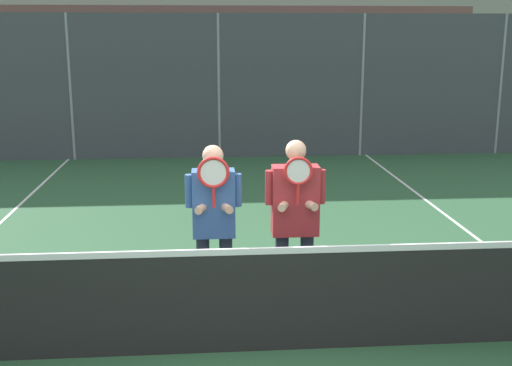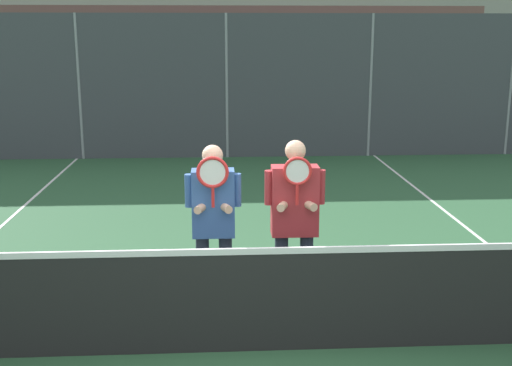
% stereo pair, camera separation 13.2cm
% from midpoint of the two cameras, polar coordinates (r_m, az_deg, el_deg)
% --- Properties ---
extents(ground_plane, '(120.00, 120.00, 0.00)m').
position_cam_midpoint_polar(ground_plane, '(5.90, -1.64, -14.70)').
color(ground_plane, '#2D5B38').
extents(hill_distant, '(114.53, 63.63, 22.27)m').
position_cam_midpoint_polar(hill_distant, '(54.39, -4.36, 10.23)').
color(hill_distant, slate).
rests_on(hill_distant, ground_plane).
extents(clubhouse_building, '(19.75, 5.50, 3.58)m').
position_cam_midpoint_polar(clubhouse_building, '(22.85, -8.66, 10.65)').
color(clubhouse_building, beige).
rests_on(clubhouse_building, ground_plane).
extents(fence_back, '(19.53, 0.06, 3.19)m').
position_cam_midpoint_polar(fence_back, '(14.44, -3.59, 8.53)').
color(fence_back, gray).
rests_on(fence_back, ground_plane).
extents(tennis_net, '(9.13, 0.09, 1.06)m').
position_cam_midpoint_polar(tennis_net, '(5.68, -1.67, -10.27)').
color(tennis_net, gray).
rests_on(tennis_net, ground_plane).
extents(court_line_right_sideline, '(0.05, 16.00, 0.01)m').
position_cam_midpoint_polar(court_line_right_sideline, '(9.39, 18.54, -4.58)').
color(court_line_right_sideline, white).
rests_on(court_line_right_sideline, ground_plane).
extents(player_leftmost, '(0.54, 0.34, 1.73)m').
position_cam_midpoint_polar(player_leftmost, '(6.24, -4.37, -3.11)').
color(player_leftmost, '#232838').
rests_on(player_leftmost, ground_plane).
extents(player_center_left, '(0.58, 0.34, 1.78)m').
position_cam_midpoint_polar(player_center_left, '(6.19, 2.88, -2.91)').
color(player_center_left, '#232838').
rests_on(player_center_left, ground_plane).
extents(car_far_left, '(4.70, 1.92, 1.80)m').
position_cam_midpoint_polar(car_far_left, '(17.85, -21.55, 6.35)').
color(car_far_left, '#285638').
rests_on(car_far_left, ground_plane).
extents(car_left_of_center, '(4.27, 2.10, 1.78)m').
position_cam_midpoint_polar(car_left_of_center, '(17.01, -5.03, 6.88)').
color(car_left_of_center, navy).
rests_on(car_left_of_center, ground_plane).
extents(car_center, '(4.01, 2.00, 1.70)m').
position_cam_midpoint_polar(car_center, '(18.06, 10.19, 6.99)').
color(car_center, silver).
rests_on(car_center, ground_plane).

